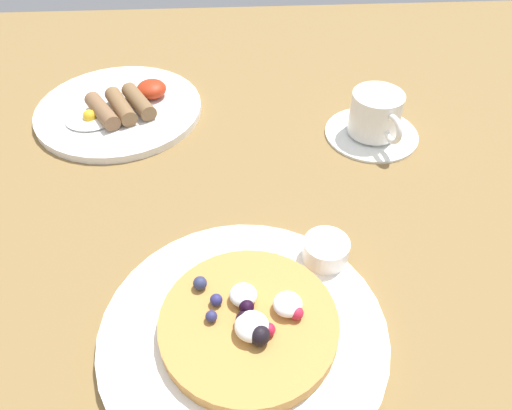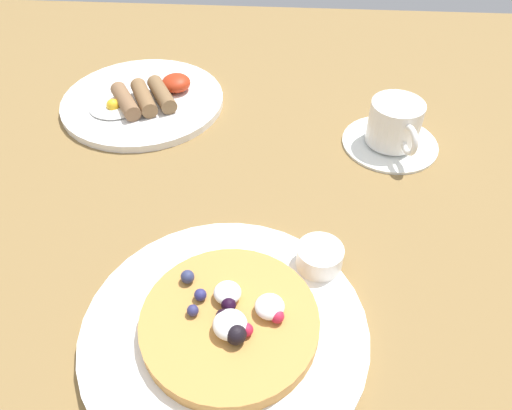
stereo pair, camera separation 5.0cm
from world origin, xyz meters
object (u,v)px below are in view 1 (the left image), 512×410
breakfast_plate (119,110)px  coffee_cup (376,113)px  syrup_ramekin (326,250)px  pancake_plate (243,333)px  coffee_saucer (371,133)px

breakfast_plate → coffee_cup: coffee_cup is taller
coffee_cup → syrup_ramekin: bearing=-114.6°
syrup_ramekin → breakfast_plate: bearing=130.2°
pancake_plate → coffee_cup: 37.97cm
coffee_saucer → pancake_plate: bearing=-121.9°
breakfast_plate → pancake_plate: bearing=-66.3°
coffee_cup → pancake_plate: bearing=-122.1°
syrup_ramekin → breakfast_plate: size_ratio=0.20×
pancake_plate → coffee_saucer: pancake_plate is taller
syrup_ramekin → coffee_cup: 26.06cm
coffee_saucer → coffee_cup: (0.05, -0.18, 3.52)cm
syrup_ramekin → coffee_saucer: syrup_ramekin is taller
breakfast_plate → coffee_saucer: size_ratio=1.87×
pancake_plate → coffee_cup: size_ratio=2.72×
pancake_plate → coffee_saucer: size_ratio=2.06×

